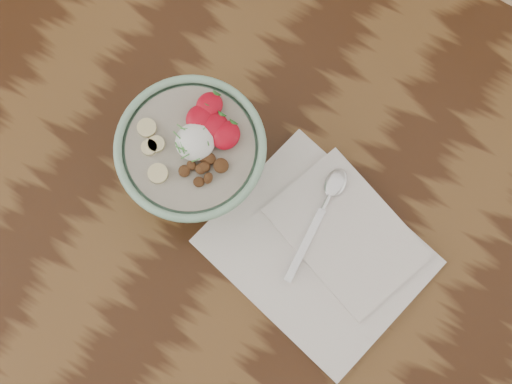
% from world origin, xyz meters
% --- Properties ---
extents(table, '(1.60, 0.90, 0.75)m').
position_xyz_m(table, '(0.00, 0.00, 0.66)').
color(table, '#351C0D').
rests_on(table, ground).
extents(breakfast_bowl, '(0.20, 0.20, 0.13)m').
position_xyz_m(breakfast_bowl, '(-0.06, -0.02, 0.82)').
color(breakfast_bowl, '#87B697').
rests_on(breakfast_bowl, table).
extents(napkin, '(0.33, 0.29, 0.02)m').
position_xyz_m(napkin, '(0.16, -0.03, 0.76)').
color(napkin, white).
rests_on(napkin, table).
extents(spoon, '(0.03, 0.18, 0.01)m').
position_xyz_m(spoon, '(0.13, 0.03, 0.77)').
color(spoon, silver).
rests_on(spoon, napkin).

